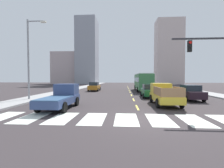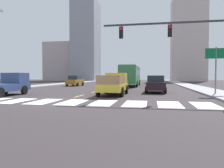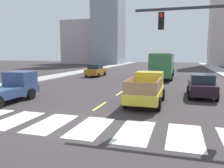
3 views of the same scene
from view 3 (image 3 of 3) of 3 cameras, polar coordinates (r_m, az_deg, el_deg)
ground_plane at (r=10.77m, az=-10.31°, el=-10.08°), size 160.00×160.00×0.00m
sidewalk_left at (r=31.99m, az=-14.93°, el=1.67°), size 2.98×110.00×0.15m
crosswalk_stripe_3 at (r=12.37m, az=-22.91°, el=-8.22°), size 1.38×3.10×0.01m
crosswalk_stripe_4 at (r=11.24m, az=-14.91°, el=-9.44°), size 1.38×3.10×0.01m
crosswalk_stripe_5 at (r=10.37m, az=-5.30°, el=-10.66°), size 1.38×3.10×0.01m
crosswalk_stripe_6 at (r=9.84m, az=5.79°, el=-11.69°), size 1.38×3.10×0.01m
crosswalk_stripe_7 at (r=9.70m, az=17.72°, el=-12.32°), size 1.38×3.10×0.01m
lane_dash_0 at (r=14.32m, az=-3.05°, el=-5.50°), size 0.16×2.40×0.01m
lane_dash_1 at (r=19.01m, az=2.01°, el=-2.22°), size 0.16×2.40×0.01m
lane_dash_2 at (r=23.82m, az=5.03°, el=-0.24°), size 0.16×2.40×0.01m
lane_dash_3 at (r=28.70m, az=7.03°, el=1.07°), size 0.16×2.40×0.01m
lane_dash_4 at (r=33.62m, az=8.45°, el=2.00°), size 0.16×2.40×0.01m
lane_dash_5 at (r=38.55m, az=9.50°, el=2.69°), size 0.16×2.40×0.01m
lane_dash_6 at (r=43.51m, az=10.32°, el=3.22°), size 0.16×2.40×0.01m
lane_dash_7 at (r=48.47m, az=10.97°, el=3.65°), size 0.16×2.40×0.01m
pickup_stakebed at (r=15.33m, az=8.71°, el=-1.15°), size 2.18×5.20×1.96m
pickup_dark at (r=16.94m, az=-24.38°, el=-0.97°), size 2.18×5.20×1.96m
city_bus at (r=31.07m, az=12.62°, el=5.05°), size 2.72×10.80×3.32m
sedan_near_right at (r=20.87m, az=9.52°, el=0.94°), size 2.02×4.40×1.72m
sedan_far at (r=32.72m, az=-4.09°, el=3.42°), size 2.02×4.40×1.72m
sedan_mid at (r=18.41m, az=21.48°, el=-0.37°), size 2.02×4.40×1.72m
block_mid_left at (r=71.19m, az=-0.86°, el=15.92°), size 8.23×9.56×27.03m
block_low_left at (r=76.52m, az=-6.90°, el=10.21°), size 11.96×10.24×13.53m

